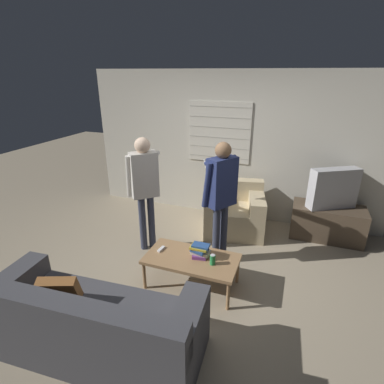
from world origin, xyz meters
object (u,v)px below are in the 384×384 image
couch_blue (91,325)px  spare_remote (161,249)px  book_stack (200,250)px  coffee_table (192,260)px  person_right_standing (221,190)px  armchair_beige (234,212)px  soda_can (213,260)px  tv (333,188)px  person_left_standing (144,181)px

couch_blue → spare_remote: size_ratio=15.70×
spare_remote → book_stack: bearing=10.5°
coffee_table → person_right_standing: 0.97m
couch_blue → armchair_beige: size_ratio=1.93×
book_stack → soda_can: size_ratio=1.87×
couch_blue → tv: size_ratio=2.85×
person_right_standing → spare_remote: bearing=169.1°
coffee_table → spare_remote: (-0.42, 0.03, 0.05)m
couch_blue → soda_can: size_ratio=16.71×
armchair_beige → person_left_standing: (-1.10, -0.97, 0.73)m
person_left_standing → person_right_standing: size_ratio=0.99×
person_left_standing → spare_remote: bearing=-91.5°
armchair_beige → coffee_table: size_ratio=0.97×
couch_blue → soda_can: 1.44m
person_left_standing → soda_can: 1.50m
armchair_beige → tv: 1.56m
spare_remote → armchair_beige: bearing=76.5°
coffee_table → person_right_standing: bearing=75.4°
armchair_beige → person_right_standing: person_right_standing is taller
couch_blue → spare_remote: (0.13, 1.24, 0.10)m
person_right_standing → person_left_standing: bearing=124.7°
person_left_standing → soda_can: (1.21, -0.65, -0.60)m
armchair_beige → book_stack: size_ratio=4.64×
armchair_beige → coffee_table: bearing=71.3°
tv → book_stack: bearing=18.7°
person_left_standing → tv: bearing=-17.0°
soda_can → spare_remote: 0.70m
tv → soda_can: bearing=23.8°
book_stack → soda_can: 0.21m
armchair_beige → soda_can: (0.10, -1.62, 0.13)m
armchair_beige → person_left_standing: bearing=29.0°
book_stack → soda_can: bearing=-26.6°
tv → soda_can: tv is taller
couch_blue → armchair_beige: (0.73, 2.80, 0.02)m
person_right_standing → couch_blue: bearing=-168.6°
couch_blue → armchair_beige: 2.89m
person_left_standing → soda_can: person_left_standing is taller
coffee_table → book_stack: 0.16m
couch_blue → coffee_table: size_ratio=1.87×
tv → person_left_standing: 2.84m
couch_blue → spare_remote: bearing=80.0°
armchair_beige → person_left_standing: person_left_standing is taller
person_right_standing → book_stack: person_right_standing is taller
armchair_beige → person_right_standing: bearing=77.3°
tv → armchair_beige: bearing=-20.4°
book_stack → spare_remote: size_ratio=1.76×
couch_blue → person_left_standing: 2.01m
armchair_beige → spare_remote: bearing=56.7°
person_right_standing → spare_remote: (-0.59, -0.62, -0.66)m
person_right_standing → soda_can: person_right_standing is taller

